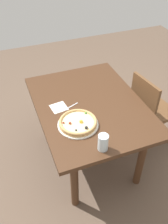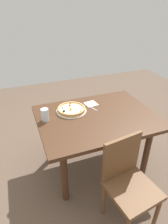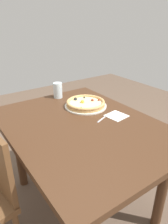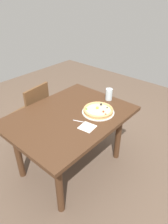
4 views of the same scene
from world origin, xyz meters
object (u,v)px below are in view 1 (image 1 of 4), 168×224
fork (70,107)px  napkin (59,107)px  drinking_glass (103,142)px  pizza (78,122)px  chair_near (150,109)px  plate (78,124)px  dining_table (89,112)px

fork → napkin: bearing=-41.5°
fork → drinking_glass: 0.57m
pizza → fork: pizza is taller
chair_near → plate: chair_near is taller
fork → napkin: size_ratio=1.14×
pizza → chair_near: bearing=-75.9°
drinking_glass → napkin: (0.59, 0.17, -0.07)m
pizza → napkin: pizza is taller
dining_table → drinking_glass: 0.58m
chair_near → napkin: size_ratio=6.21×
chair_near → napkin: 1.01m
chair_near → drinking_glass: bearing=-64.3°
chair_near → plate: size_ratio=2.53×
drinking_glass → pizza: bearing=15.3°
dining_table → plate: plate is taller
fork → drinking_glass: bearing=76.6°
fork → napkin: fork is taller
pizza → fork: 0.25m
dining_table → drinking_glass: drinking_glass is taller
drinking_glass → napkin: bearing=16.0°
dining_table → napkin: (0.05, 0.28, 0.10)m
dining_table → plate: (-0.23, 0.20, 0.10)m
pizza → drinking_glass: bearing=-164.7°
dining_table → pizza: (-0.23, 0.20, 0.13)m
chair_near → fork: 0.92m
dining_table → chair_near: size_ratio=1.47×
dining_table → fork: size_ratio=8.04×
chair_near → fork: (0.02, 0.89, 0.26)m
dining_table → pizza: pizza is taller
fork → chair_near: bearing=157.2°
chair_near → plate: bearing=-83.8°
dining_table → chair_near: 0.71m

